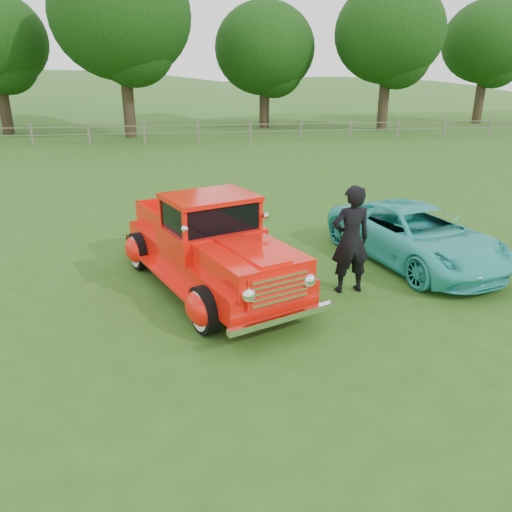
{
  "coord_description": "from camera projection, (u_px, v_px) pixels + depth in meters",
  "views": [
    {
      "loc": [
        -1.11,
        -7.19,
        3.81
      ],
      "look_at": [
        0.17,
        1.2,
        0.66
      ],
      "focal_mm": 35.0,
      "sensor_mm": 36.0,
      "label": 1
    }
  ],
  "objects": [
    {
      "name": "ground",
      "position": [
        257.0,
        320.0,
        8.14
      ],
      "size": [
        140.0,
        140.0,
        0.0
      ],
      "primitive_type": "plane",
      "color": "#284F15",
      "rests_on": "ground"
    },
    {
      "name": "tree_near_west",
      "position": [
        121.0,
        15.0,
        28.39
      ],
      "size": [
        8.0,
        8.0,
        10.42
      ],
      "color": "#302218",
      "rests_on": "ground"
    },
    {
      "name": "teal_sedan",
      "position": [
        416.0,
        235.0,
        10.43
      ],
      "size": [
        2.99,
        4.65,
        1.19
      ],
      "primitive_type": "imported",
      "rotation": [
        0.0,
        0.0,
        0.25
      ],
      "color": "#2FBDB3",
      "rests_on": "ground"
    },
    {
      "name": "red_pickup",
      "position": [
        210.0,
        247.0,
        9.11
      ],
      "size": [
        3.53,
        5.28,
        1.78
      ],
      "rotation": [
        0.0,
        0.0,
        0.38
      ],
      "color": "black",
      "rests_on": "ground"
    },
    {
      "name": "tree_far_east",
      "position": [
        488.0,
        42.0,
        37.02
      ],
      "size": [
        6.6,
        6.6,
        8.86
      ],
      "color": "#302218",
      "rests_on": "ground"
    },
    {
      "name": "tree_near_east",
      "position": [
        265.0,
        49.0,
        33.91
      ],
      "size": [
        6.8,
        6.8,
        8.33
      ],
      "color": "#302218",
      "rests_on": "ground"
    },
    {
      "name": "tree_mid_east",
      "position": [
        389.0,
        33.0,
        32.86
      ],
      "size": [
        7.2,
        7.2,
        9.44
      ],
      "color": "#302218",
      "rests_on": "ground"
    },
    {
      "name": "fence_line",
      "position": [
        198.0,
        131.0,
        28.33
      ],
      "size": [
        48.0,
        0.12,
        1.2
      ],
      "color": "#696258",
      "rests_on": "ground"
    },
    {
      "name": "distant_hills",
      "position": [
        155.0,
        140.0,
        64.26
      ],
      "size": [
        116.0,
        60.0,
        18.0
      ],
      "color": "#366A27",
      "rests_on": "ground"
    },
    {
      "name": "man",
      "position": [
        351.0,
        240.0,
        8.88
      ],
      "size": [
        0.76,
        0.53,
        1.98
      ],
      "primitive_type": "imported",
      "rotation": [
        0.0,
        0.0,
        3.22
      ],
      "color": "black",
      "rests_on": "ground"
    }
  ]
}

